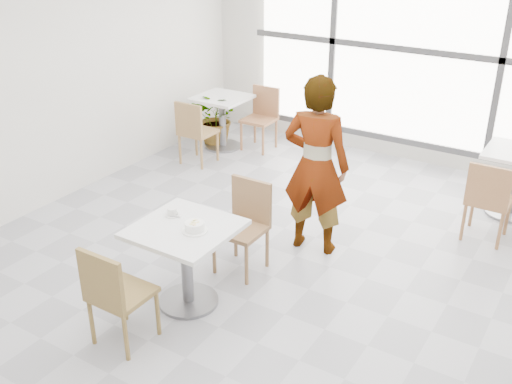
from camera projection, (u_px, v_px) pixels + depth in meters
The scene contains 15 objects.
floor at pixel (273, 277), 5.54m from camera, with size 7.00×7.00×0.00m, color #9E9EA5.
wall_back at pixel (414, 49), 7.57m from camera, with size 6.00×6.00×0.00m, color silver.
wall_left at pixel (34, 76), 6.34m from camera, with size 7.00×7.00×0.00m, color silver.
window at pixel (412, 50), 7.52m from camera, with size 4.60×0.07×2.52m.
main_table at pixel (186, 251), 4.96m from camera, with size 0.80×0.80×0.75m.
chair_near at pixel (114, 291), 4.47m from camera, with size 0.42×0.42×0.87m.
chair_far at pixel (245, 219), 5.51m from camera, with size 0.42×0.42×0.87m.
oatmeal_bowl at pixel (195, 226), 4.78m from camera, with size 0.21×0.21×0.09m.
coffee_cup at pixel (172, 212), 5.03m from camera, with size 0.16×0.13×0.07m.
person at pixel (316, 166), 5.66m from camera, with size 0.65×0.43×1.78m, color black.
bg_table_left at pixel (222, 115), 8.38m from camera, with size 0.70×0.70×0.75m.
bg_chair_left_near at pixel (194, 129), 7.80m from camera, with size 0.42×0.42×0.87m.
bg_chair_left_far at pixel (262, 114), 8.38m from camera, with size 0.42×0.42×0.87m.
bg_chair_right_near at pixel (488, 197), 5.94m from camera, with size 0.42×0.42×0.87m.
plant_left at pixel (217, 118), 8.55m from camera, with size 0.70×0.61×0.78m, color #4E8948.
Camera 1 is at (2.35, -4.03, 3.09)m, focal length 41.63 mm.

